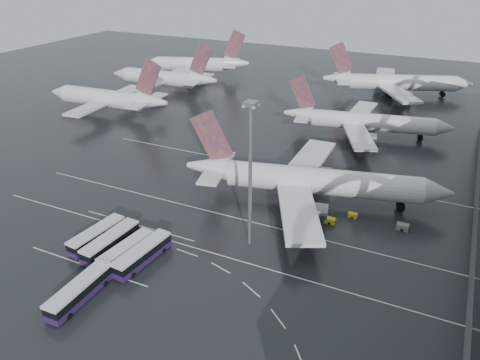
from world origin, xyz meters
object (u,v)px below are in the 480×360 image
at_px(gse_cart_belly_d, 403,227).
at_px(bus_row_near_d, 142,254).
at_px(jet_remote_mid, 165,78).
at_px(jet_remote_far, 198,65).
at_px(bus_row_far_c, 80,290).
at_px(airliner_gate_b, 363,122).
at_px(bus_row_near_a, 97,235).
at_px(jet_remote_west, 109,99).
at_px(bus_row_near_b, 111,242).
at_px(airliner_gate_c, 394,83).
at_px(gse_cart_belly_c, 330,221).
at_px(floodlight_mast, 250,159).
at_px(airliner_main, 309,181).
at_px(gse_cart_belly_a, 353,215).
at_px(bus_row_near_c, 126,251).

bearing_deg(gse_cart_belly_d, bus_row_near_d, -141.82).
height_order(jet_remote_mid, jet_remote_far, jet_remote_far).
height_order(bus_row_far_c, gse_cart_belly_d, bus_row_far_c).
height_order(airliner_gate_b, bus_row_near_a, airliner_gate_b).
bearing_deg(jet_remote_west, gse_cart_belly_d, 158.02).
height_order(airliner_gate_b, bus_row_near_b, airliner_gate_b).
xyz_separation_m(jet_remote_far, bus_row_near_b, (56.19, -129.29, -3.71)).
bearing_deg(airliner_gate_c, airliner_gate_b, -111.33).
bearing_deg(jet_remote_mid, jet_remote_west, 83.50).
bearing_deg(bus_row_near_b, gse_cart_belly_c, -48.90).
height_order(floodlight_mast, gse_cart_belly_d, floodlight_mast).
distance_m(jet_remote_mid, bus_row_near_b, 115.83).
bearing_deg(jet_remote_west, bus_row_near_a, 123.97).
height_order(jet_remote_far, gse_cart_belly_c, jet_remote_far).
xyz_separation_m(airliner_main, gse_cart_belly_a, (11.47, -3.07, -4.66)).
relative_size(jet_remote_mid, floodlight_mast, 1.63).
distance_m(bus_row_near_b, bus_row_far_c, 14.74).
relative_size(floodlight_mast, gse_cart_belly_c, 12.88).
relative_size(bus_row_near_a, bus_row_near_b, 0.96).
distance_m(bus_row_near_b, bus_row_near_d, 8.16).
relative_size(airliner_gate_c, jet_remote_mid, 1.18).
xyz_separation_m(jet_remote_far, bus_row_far_c, (61.21, -143.15, -3.70)).
height_order(jet_remote_west, gse_cart_belly_a, jet_remote_west).
bearing_deg(bus_row_far_c, jet_remote_mid, 26.05).
xyz_separation_m(bus_row_near_a, bus_row_near_d, (12.30, -1.39, 0.08)).
height_order(airliner_gate_b, floodlight_mast, floodlight_mast).
xyz_separation_m(airliner_gate_c, jet_remote_far, (-87.39, -7.10, 0.33)).
bearing_deg(bus_row_far_c, gse_cart_belly_a, -38.20).
bearing_deg(gse_cart_belly_c, floodlight_mast, -130.61).
bearing_deg(airliner_main, jet_remote_far, 118.86).
xyz_separation_m(airliner_main, bus_row_near_d, (-20.44, -37.02, -3.33)).
bearing_deg(airliner_gate_b, airliner_main, -103.25).
distance_m(floodlight_mast, gse_cart_belly_a, 31.06).
xyz_separation_m(airliner_gate_b, gse_cart_belly_c, (5.95, -56.53, -3.93)).
distance_m(jet_remote_mid, bus_row_near_d, 120.49).
height_order(bus_row_near_b, gse_cart_belly_c, bus_row_near_b).
distance_m(airliner_gate_b, bus_row_far_c, 102.30).
bearing_deg(bus_row_near_d, airliner_gate_b, -9.94).
bearing_deg(airliner_main, gse_cart_belly_c, -58.57).
distance_m(airliner_gate_b, airliner_gate_c, 51.16).
relative_size(jet_remote_far, bus_row_near_d, 3.46).
xyz_separation_m(jet_remote_mid, bus_row_near_d, (63.60, -102.28, -3.56)).
distance_m(airliner_main, jet_remote_west, 90.59).
distance_m(airliner_main, jet_remote_mid, 106.40).
xyz_separation_m(bus_row_near_b, bus_row_near_c, (4.56, -0.93, -0.13)).
bearing_deg(gse_cart_belly_c, gse_cart_belly_d, 15.97).
xyz_separation_m(airliner_main, airliner_gate_b, (1.68, 48.88, -0.64)).
relative_size(airliner_gate_b, floodlight_mast, 1.76).
bearing_deg(bus_row_far_c, airliner_gate_c, -11.47).
bearing_deg(airliner_gate_b, gse_cart_belly_c, -95.27).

